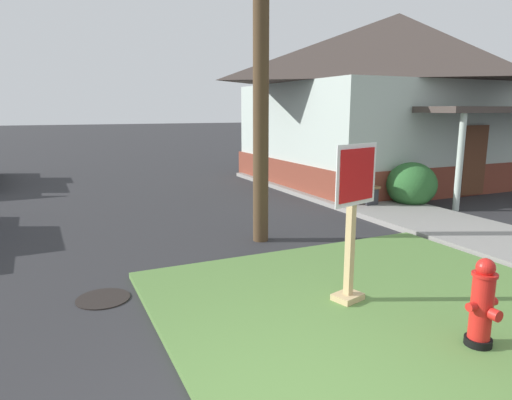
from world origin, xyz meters
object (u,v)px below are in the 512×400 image
fire_hydrant (482,305)px  street_bench (354,183)px  stop_sign (352,227)px  manhole_cover (103,299)px

fire_hydrant → street_bench: 7.41m
fire_hydrant → stop_sign: 1.67m
fire_hydrant → stop_sign: bearing=110.1°
fire_hydrant → street_bench: bearing=63.2°
stop_sign → street_bench: stop_sign is taller
manhole_cover → fire_hydrant: bearing=-41.9°
manhole_cover → street_bench: bearing=27.9°
stop_sign → manhole_cover: (-2.85, 1.55, -1.05)m
fire_hydrant → street_bench: size_ratio=0.62×
stop_sign → street_bench: 6.45m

